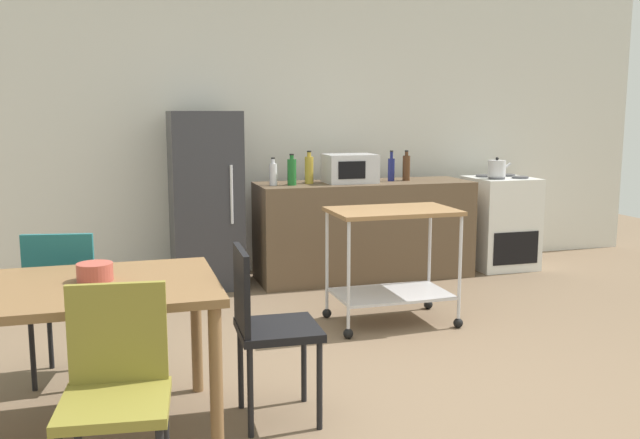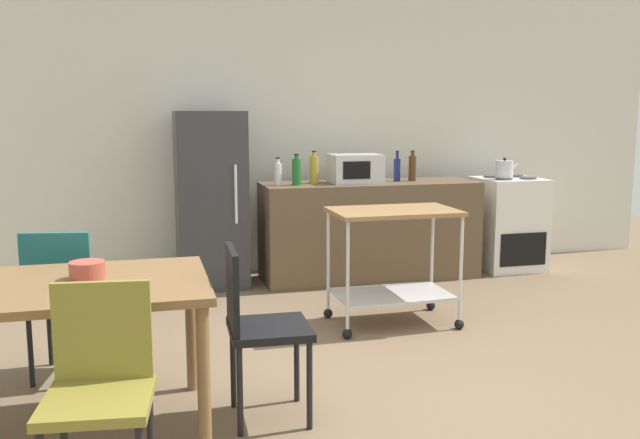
{
  "view_description": "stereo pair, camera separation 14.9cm",
  "coord_description": "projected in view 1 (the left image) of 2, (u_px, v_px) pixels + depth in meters",
  "views": [
    {
      "loc": [
        -1.29,
        -3.35,
        1.55
      ],
      "look_at": [
        0.06,
        1.2,
        0.8
      ],
      "focal_mm": 38.59,
      "sensor_mm": 36.0,
      "label": 1
    },
    {
      "loc": [
        -1.15,
        -3.39,
        1.55
      ],
      "look_at": [
        0.06,
        1.2,
        0.8
      ],
      "focal_mm": 38.59,
      "sensor_mm": 36.0,
      "label": 2
    }
  ],
  "objects": [
    {
      "name": "chair_black",
      "position": [
        265.0,
        321.0,
        3.41
      ],
      "size": [
        0.41,
        0.41,
        0.89
      ],
      "rotation": [
        0.0,
        0.0,
        1.53
      ],
      "color": "black",
      "rests_on": "ground_plane"
    },
    {
      "name": "fruit_bowl",
      "position": [
        95.0,
        272.0,
        3.27
      ],
      "size": [
        0.17,
        0.17,
        0.09
      ],
      "primitive_type": "cylinder",
      "color": "#B24C3F",
      "rests_on": "dining_table"
    },
    {
      "name": "bottle_wine",
      "position": [
        292.0,
        172.0,
        6.06
      ],
      "size": [
        0.08,
        0.08,
        0.28
      ],
      "color": "#1E6628",
      "rests_on": "kitchen_counter"
    },
    {
      "name": "microwave",
      "position": [
        350.0,
        168.0,
        6.28
      ],
      "size": [
        0.46,
        0.35,
        0.26
      ],
      "color": "silver",
      "rests_on": "kitchen_counter"
    },
    {
      "name": "kitchen_cart",
      "position": [
        392.0,
        247.0,
        5.0
      ],
      "size": [
        0.91,
        0.57,
        0.85
      ],
      "color": "olive",
      "rests_on": "ground_plane"
    },
    {
      "name": "chair_teal",
      "position": [
        66.0,
        295.0,
        3.9
      ],
      "size": [
        0.47,
        0.47,
        0.89
      ],
      "rotation": [
        0.0,
        0.0,
        2.96
      ],
      "color": "#1E666B",
      "rests_on": "ground_plane"
    },
    {
      "name": "kettle",
      "position": [
        497.0,
        168.0,
        6.63
      ],
      "size": [
        0.24,
        0.17,
        0.19
      ],
      "color": "silver",
      "rests_on": "stove_oven"
    },
    {
      "name": "refrigerator",
      "position": [
        206.0,
        200.0,
        6.05
      ],
      "size": [
        0.6,
        0.63,
        1.55
      ],
      "color": "#333338",
      "rests_on": "ground_plane"
    },
    {
      "name": "bottle_olive_oil",
      "position": [
        406.0,
        167.0,
        6.47
      ],
      "size": [
        0.07,
        0.07,
        0.28
      ],
      "color": "#4C2D19",
      "rests_on": "kitchen_counter"
    },
    {
      "name": "ground_plane",
      "position": [
        372.0,
        396.0,
        3.77
      ],
      "size": [
        12.0,
        12.0,
        0.0
      ],
      "primitive_type": "plane",
      "color": "brown"
    },
    {
      "name": "stove_oven",
      "position": [
        500.0,
        222.0,
        6.84
      ],
      "size": [
        0.6,
        0.61,
        0.92
      ],
      "color": "white",
      "rests_on": "ground_plane"
    },
    {
      "name": "bottle_vinegar",
      "position": [
        391.0,
        169.0,
        6.42
      ],
      "size": [
        0.06,
        0.06,
        0.29
      ],
      "color": "navy",
      "rests_on": "kitchen_counter"
    },
    {
      "name": "dining_table",
      "position": [
        54.0,
        303.0,
        3.19
      ],
      "size": [
        1.5,
        0.9,
        0.75
      ],
      "color": "brown",
      "rests_on": "ground_plane"
    },
    {
      "name": "bottle_soda",
      "position": [
        273.0,
        174.0,
        6.05
      ],
      "size": [
        0.07,
        0.07,
        0.25
      ],
      "color": "silver",
      "rests_on": "kitchen_counter"
    },
    {
      "name": "back_wall",
      "position": [
        255.0,
        121.0,
        6.58
      ],
      "size": [
        8.4,
        0.12,
        2.9
      ],
      "primitive_type": "cube",
      "color": "silver",
      "rests_on": "ground_plane"
    },
    {
      "name": "chair_olive",
      "position": [
        116.0,
        386.0,
        2.61
      ],
      "size": [
        0.44,
        0.44,
        0.89
      ],
      "rotation": [
        0.0,
        0.0,
        -0.12
      ],
      "color": "olive",
      "rests_on": "ground_plane"
    },
    {
      "name": "bottle_soy_sauce",
      "position": [
        309.0,
        169.0,
        6.2
      ],
      "size": [
        0.08,
        0.08,
        0.3
      ],
      "color": "gold",
      "rests_on": "kitchen_counter"
    },
    {
      "name": "kitchen_counter",
      "position": [
        364.0,
        230.0,
        6.42
      ],
      "size": [
        2.0,
        0.64,
        0.9
      ],
      "primitive_type": "cube",
      "color": "brown",
      "rests_on": "ground_plane"
    }
  ]
}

